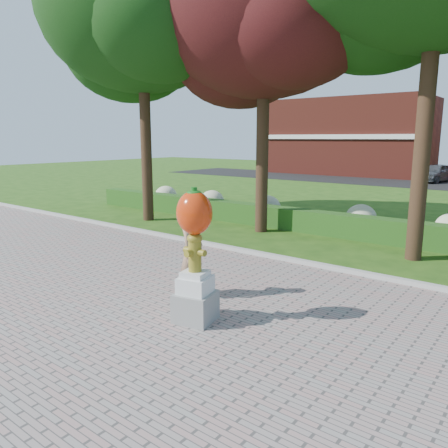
% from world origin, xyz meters
% --- Properties ---
extents(ground, '(100.00, 100.00, 0.00)m').
position_xyz_m(ground, '(0.00, 0.00, 0.00)').
color(ground, '#224812').
rests_on(ground, ground).
extents(walkway, '(40.00, 14.00, 0.04)m').
position_xyz_m(walkway, '(0.00, -4.00, 0.02)').
color(walkway, gray).
rests_on(walkway, ground).
extents(curb, '(40.00, 0.18, 0.15)m').
position_xyz_m(curb, '(0.00, 3.00, 0.07)').
color(curb, '#ADADA5').
rests_on(curb, ground).
extents(lawn_hedge, '(24.00, 0.70, 0.80)m').
position_xyz_m(lawn_hedge, '(0.00, 7.00, 0.40)').
color(lawn_hedge, '#1E4D16').
rests_on(lawn_hedge, ground).
extents(hydrangea_row, '(20.10, 1.10, 0.99)m').
position_xyz_m(hydrangea_row, '(0.57, 8.00, 0.55)').
color(hydrangea_row, beige).
rests_on(hydrangea_row, ground).
extents(building_left, '(14.00, 8.00, 7.00)m').
position_xyz_m(building_left, '(-10.00, 34.00, 3.50)').
color(building_left, maroon).
rests_on(building_left, ground).
extents(tree_far_left, '(9.00, 7.68, 11.66)m').
position_xyz_m(tree_far_left, '(-7.11, 5.09, 7.96)').
color(tree_far_left, black).
rests_on(tree_far_left, ground).
extents(tree_mid_left, '(8.25, 7.04, 10.69)m').
position_xyz_m(tree_mid_left, '(-2.10, 6.08, 7.30)').
color(tree_mid_left, black).
rests_on(tree_mid_left, ground).
extents(hydrant_sculpture, '(0.81, 0.81, 2.50)m').
position_xyz_m(hydrant_sculpture, '(1.52, -1.58, 1.36)').
color(hydrant_sculpture, gray).
rests_on(hydrant_sculpture, walkway).
extents(woman, '(0.64, 0.80, 1.89)m').
position_xyz_m(woman, '(0.58, -0.64, 0.99)').
color(woman, '#A37B5D').
rests_on(woman, walkway).
extents(parked_car, '(2.55, 4.47, 1.43)m').
position_xyz_m(parked_car, '(-1.36, 29.73, 0.74)').
color(parked_car, '#45494D').
rests_on(parked_car, street).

